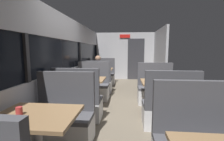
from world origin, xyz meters
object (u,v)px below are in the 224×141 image
Objects in this scene: seated_passenger at (98,76)px; bench_mid_window_facing_entry at (93,88)px; bench_rear_aisle_facing_entry at (155,91)px; dining_table_rear_aisle at (161,86)px; bench_far_window_facing_end at (98,83)px; coffee_cup_primary at (19,111)px; bench_mid_window_facing_end at (78,104)px; bench_rear_aisle_facing_end at (169,111)px; dining_table_near_window at (37,123)px; bench_near_window_facing_entry at (63,121)px; dining_table_far_window at (101,71)px; dining_table_mid_window at (87,83)px; bench_far_window_facing_entry at (104,76)px.

bench_mid_window_facing_entry is at bearing -90.00° from seated_passenger.
dining_table_rear_aisle is at bearing -90.00° from bench_rear_aisle_facing_entry.
bench_far_window_facing_end reaches higher than dining_table_rear_aisle.
seated_passenger is 3.83m from coffee_cup_primary.
bench_mid_window_facing_end is at bearing -90.00° from bench_mid_window_facing_entry.
seated_passenger reaches higher than bench_rear_aisle_facing_end.
dining_table_near_window is 0.71× the size of seated_passenger.
bench_near_window_facing_entry is at bearing -161.38° from bench_rear_aisle_facing_end.
dining_table_far_window is 3.59m from bench_rear_aisle_facing_end.
dining_table_mid_window is at bearing -90.00° from bench_mid_window_facing_entry.
bench_near_window_facing_entry is 1.22× the size of dining_table_rear_aisle.
dining_table_near_window is at bearing -123.53° from bench_rear_aisle_facing_entry.
bench_mid_window_facing_end is 1.22× the size of dining_table_rear_aisle.
dining_table_far_window is (0.00, 3.70, 0.31)m from bench_near_window_facing_entry.
dining_table_near_window is 5.11m from bench_far_window_facing_entry.
bench_rear_aisle_facing_end is at bearing -26.68° from dining_table_mid_window.
dining_table_mid_window is at bearing -90.00° from bench_far_window_facing_entry.
bench_rear_aisle_facing_end reaches higher than dining_table_far_window.
bench_near_window_facing_entry is 3.08m from seated_passenger.
dining_table_far_window is at bearing 119.99° from bench_rear_aisle_facing_end.
bench_mid_window_facing_entry is at bearing 138.23° from bench_rear_aisle_facing_end.
coffee_cup_primary is (-0.17, -2.24, 0.15)m from dining_table_mid_window.
bench_far_window_facing_entry reaches higher than dining_table_mid_window.
bench_rear_aisle_facing_end is (1.79, 1.30, -0.31)m from dining_table_near_window.
bench_far_window_facing_entry is (0.00, 3.60, 0.00)m from bench_mid_window_facing_end.
bench_mid_window_facing_end is at bearing 90.00° from dining_table_near_window.
bench_mid_window_facing_entry reaches higher than dining_table_rear_aisle.
dining_table_rear_aisle is (1.79, 1.30, 0.31)m from bench_near_window_facing_entry.
bench_far_window_facing_end is 1.40m from bench_far_window_facing_entry.
dining_table_far_window is 3.00m from dining_table_rear_aisle.
bench_rear_aisle_facing_end is (1.79, -0.90, -0.31)m from dining_table_mid_window.
bench_far_window_facing_end reaches higher than dining_table_near_window.
bench_mid_window_facing_end is at bearing -90.00° from dining_table_mid_window.
bench_rear_aisle_facing_end is 1.40m from bench_rear_aisle_facing_entry.
bench_rear_aisle_facing_entry is at bearing 90.00° from bench_rear_aisle_facing_end.
dining_table_near_window is 2.92m from bench_mid_window_facing_entry.
bench_far_window_facing_entry is 0.87× the size of seated_passenger.
dining_table_mid_window is (0.00, 1.50, 0.31)m from bench_near_window_facing_entry.
bench_near_window_facing_entry is 12.22× the size of coffee_cup_primary.
bench_mid_window_facing_end is (0.00, 1.50, -0.31)m from dining_table_near_window.
bench_mid_window_facing_entry and bench_rear_aisle_facing_end have the same top height.
dining_table_near_window is at bearing -90.00° from bench_mid_window_facing_end.
bench_rear_aisle_facing_end is (1.79, -0.20, 0.00)m from bench_mid_window_facing_end.
dining_table_far_window is 0.82× the size of bench_rear_aisle_facing_end.
bench_far_window_facing_end and bench_rear_aisle_facing_end have the same top height.
dining_table_rear_aisle is at bearing -43.57° from bench_far_window_facing_end.
dining_table_far_window is at bearing 90.00° from bench_near_window_facing_entry.
bench_mid_window_facing_end and bench_rear_aisle_facing_end have the same top height.
seated_passenger is (0.00, 1.58, -0.10)m from dining_table_mid_window.
dining_table_mid_window is 1.58m from seated_passenger.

